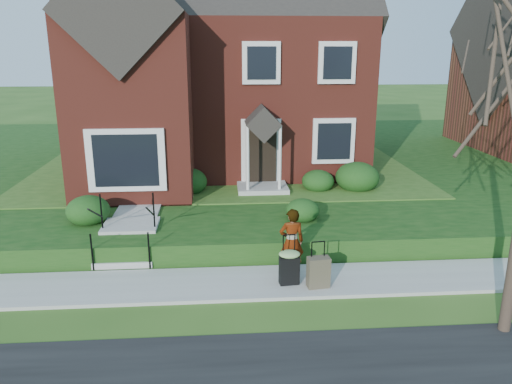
{
  "coord_description": "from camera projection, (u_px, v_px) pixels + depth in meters",
  "views": [
    {
      "loc": [
        -0.17,
        -10.05,
        5.08
      ],
      "look_at": [
        0.74,
        2.0,
        1.56
      ],
      "focal_mm": 35.0,
      "sensor_mm": 36.0,
      "label": 1
    }
  ],
  "objects": [
    {
      "name": "terrace",
      "position": [
        315.0,
        161.0,
        21.69
      ],
      "size": [
        44.0,
        20.0,
        0.6
      ],
      "primitive_type": "cube",
      "color": "#13390F",
      "rests_on": "ground"
    },
    {
      "name": "front_steps",
      "position": [
        128.0,
        238.0,
        12.51
      ],
      "size": [
        1.4,
        2.02,
        1.5
      ],
      "color": "#9E9B93",
      "rests_on": "ground"
    },
    {
      "name": "ground",
      "position": [
        230.0,
        285.0,
        11.06
      ],
      "size": [
        120.0,
        120.0,
        0.0
      ],
      "primitive_type": "plane",
      "color": "#2D5119",
      "rests_on": "ground"
    },
    {
      "name": "walkway",
      "position": [
        145.0,
        196.0,
        15.49
      ],
      "size": [
        1.2,
        6.0,
        0.06
      ],
      "primitive_type": "cube",
      "color": "#9E9B93",
      "rests_on": "terrace"
    },
    {
      "name": "suitcase_olive",
      "position": [
        318.0,
        272.0,
        10.72
      ],
      "size": [
        0.5,
        0.32,
        1.03
      ],
      "rotation": [
        0.0,
        0.0,
        0.12
      ],
      "color": "#4A4331",
      "rests_on": "sidewalk"
    },
    {
      "name": "sidewalk",
      "position": [
        230.0,
        284.0,
        11.04
      ],
      "size": [
        60.0,
        1.6,
        0.08
      ],
      "primitive_type": "cube",
      "color": "#9E9B93",
      "rests_on": "ground"
    },
    {
      "name": "suitcase_black",
      "position": [
        289.0,
        265.0,
        10.84
      ],
      "size": [
        0.5,
        0.43,
        1.13
      ],
      "rotation": [
        0.0,
        0.0,
        0.09
      ],
      "color": "black",
      "rests_on": "sidewalk"
    },
    {
      "name": "main_house",
      "position": [
        216.0,
        42.0,
        18.77
      ],
      "size": [
        10.4,
        10.2,
        9.4
      ],
      "color": "maroon",
      "rests_on": "terrace"
    },
    {
      "name": "foundation_shrubs",
      "position": [
        211.0,
        183.0,
        15.29
      ],
      "size": [
        9.77,
        4.02,
        1.09
      ],
      "color": "black",
      "rests_on": "terrace"
    },
    {
      "name": "woman",
      "position": [
        292.0,
        242.0,
        11.23
      ],
      "size": [
        0.6,
        0.42,
        1.56
      ],
      "primitive_type": "imported",
      "rotation": [
        0.0,
        0.0,
        3.22
      ],
      "color": "#999999",
      "rests_on": "sidewalk"
    }
  ]
}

